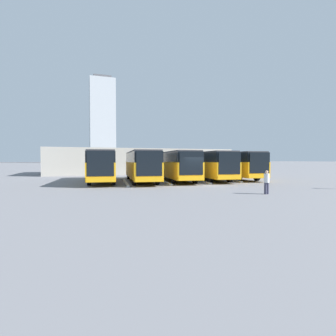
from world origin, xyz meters
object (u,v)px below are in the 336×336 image
object	(u,v)px
bus_0	(232,164)
pedestrian	(267,181)
bus_4	(103,165)
bus_1	(207,164)
bus_3	(141,165)
bus_2	(175,165)

from	to	relation	value
bus_0	pedestrian	xyz separation A→B (m)	(5.78, 13.12, -0.92)
bus_4	bus_1	bearing A→B (deg)	-178.02
bus_4	pedestrian	size ratio (longest dim) A/B	7.62
bus_3	bus_0	bearing A→B (deg)	-169.89
bus_0	bus_4	distance (m)	15.31
bus_2	bus_0	bearing A→B (deg)	-168.97
bus_0	bus_1	size ratio (longest dim) A/B	1.00
bus_1	bus_4	distance (m)	11.51
bus_2	bus_4	xyz separation A→B (m)	(7.65, -0.87, 0.00)
bus_0	pedestrian	distance (m)	14.37
bus_1	pedestrian	world-z (taller)	bus_1
bus_0	bus_4	world-z (taller)	same
bus_1	pedestrian	bearing A→B (deg)	87.48
bus_0	bus_2	world-z (taller)	same
bus_2	bus_4	size ratio (longest dim) A/B	1.00
bus_1	bus_4	xyz separation A→B (m)	(11.48, -0.89, 0.00)
bus_3	bus_4	world-z (taller)	same
bus_0	bus_2	size ratio (longest dim) A/B	1.00
bus_0	bus_1	bearing A→B (deg)	15.85
bus_0	bus_4	xyz separation A→B (m)	(15.30, -0.25, 0.00)
bus_2	pedestrian	bearing A→B (deg)	104.89
bus_1	bus_2	bearing A→B (deg)	6.14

